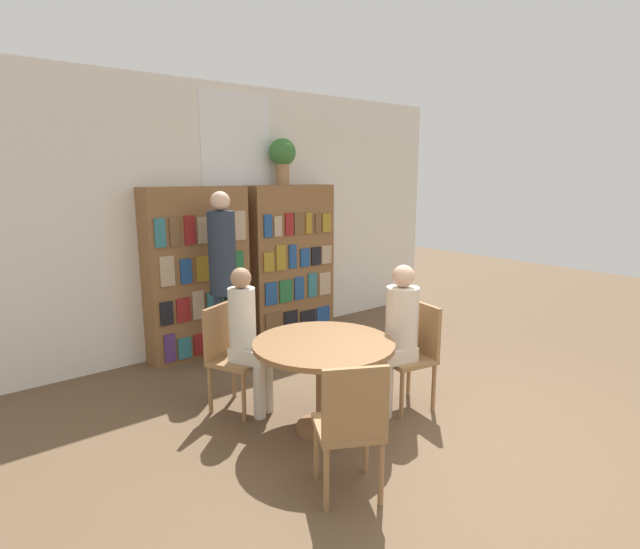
{
  "coord_description": "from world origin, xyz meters",
  "views": [
    {
      "loc": [
        -2.98,
        -1.8,
        2.0
      ],
      "look_at": [
        -0.0,
        1.86,
        1.05
      ],
      "focal_mm": 28.0,
      "sensor_mm": 36.0,
      "label": 1
    }
  ],
  "objects_px": {
    "flower_vase": "(282,156)",
    "reading_table": "(324,358)",
    "chair_far_side": "(414,350)",
    "bookshelf_left": "(198,273)",
    "bookshelf_right": "(291,261)",
    "seated_reader_left": "(248,334)",
    "chair_left_side": "(230,351)",
    "librarian_standing": "(222,262)",
    "chair_near_camera": "(351,423)",
    "seated_reader_right": "(398,329)"
  },
  "relations": [
    {
      "from": "reading_table",
      "to": "seated_reader_right",
      "type": "relative_size",
      "value": 0.87
    },
    {
      "from": "bookshelf_right",
      "to": "chair_near_camera",
      "type": "distance_m",
      "value": 3.44
    },
    {
      "from": "bookshelf_left",
      "to": "chair_left_side",
      "type": "bearing_deg",
      "value": -105.59
    },
    {
      "from": "flower_vase",
      "to": "chair_near_camera",
      "type": "xyz_separation_m",
      "value": [
        -1.59,
        -2.97,
        -1.7
      ]
    },
    {
      "from": "bookshelf_left",
      "to": "seated_reader_left",
      "type": "height_order",
      "value": "bookshelf_left"
    },
    {
      "from": "librarian_standing",
      "to": "flower_vase",
      "type": "bearing_deg",
      "value": 24.34
    },
    {
      "from": "bookshelf_right",
      "to": "chair_far_side",
      "type": "height_order",
      "value": "bookshelf_right"
    },
    {
      "from": "seated_reader_left",
      "to": "bookshelf_right",
      "type": "bearing_deg",
      "value": -160.6
    },
    {
      "from": "flower_vase",
      "to": "chair_left_side",
      "type": "relative_size",
      "value": 0.6
    },
    {
      "from": "chair_far_side",
      "to": "bookshelf_left",
      "type": "bearing_deg",
      "value": 31.07
    },
    {
      "from": "reading_table",
      "to": "bookshelf_left",
      "type": "bearing_deg",
      "value": 89.85
    },
    {
      "from": "chair_near_camera",
      "to": "chair_far_side",
      "type": "bearing_deg",
      "value": 54.0
    },
    {
      "from": "chair_near_camera",
      "to": "bookshelf_left",
      "type": "bearing_deg",
      "value": 110.45
    },
    {
      "from": "chair_left_side",
      "to": "librarian_standing",
      "type": "height_order",
      "value": "librarian_standing"
    },
    {
      "from": "reading_table",
      "to": "seated_reader_right",
      "type": "xyz_separation_m",
      "value": [
        0.7,
        -0.13,
        0.14
      ]
    },
    {
      "from": "librarian_standing",
      "to": "reading_table",
      "type": "bearing_deg",
      "value": -91.62
    },
    {
      "from": "flower_vase",
      "to": "librarian_standing",
      "type": "xyz_separation_m",
      "value": [
        -1.12,
        -0.51,
        -1.1
      ]
    },
    {
      "from": "flower_vase",
      "to": "seated_reader_left",
      "type": "distance_m",
      "value": 2.62
    },
    {
      "from": "chair_near_camera",
      "to": "librarian_standing",
      "type": "height_order",
      "value": "librarian_standing"
    },
    {
      "from": "seated_reader_left",
      "to": "chair_near_camera",
      "type": "bearing_deg",
      "value": 59.55
    },
    {
      "from": "bookshelf_right",
      "to": "seated_reader_left",
      "type": "distance_m",
      "value": 2.22
    },
    {
      "from": "chair_near_camera",
      "to": "chair_far_side",
      "type": "xyz_separation_m",
      "value": [
        1.3,
        0.61,
        0.0
      ]
    },
    {
      "from": "chair_far_side",
      "to": "seated_reader_left",
      "type": "distance_m",
      "value": 1.43
    },
    {
      "from": "flower_vase",
      "to": "chair_near_camera",
      "type": "relative_size",
      "value": 0.6
    },
    {
      "from": "reading_table",
      "to": "seated_reader_right",
      "type": "distance_m",
      "value": 0.72
    },
    {
      "from": "flower_vase",
      "to": "reading_table",
      "type": "height_order",
      "value": "flower_vase"
    },
    {
      "from": "bookshelf_left",
      "to": "chair_near_camera",
      "type": "relative_size",
      "value": 2.06
    },
    {
      "from": "flower_vase",
      "to": "bookshelf_left",
      "type": "bearing_deg",
      "value": -179.75
    },
    {
      "from": "flower_vase",
      "to": "seated_reader_left",
      "type": "height_order",
      "value": "flower_vase"
    },
    {
      "from": "chair_left_side",
      "to": "librarian_standing",
      "type": "distance_m",
      "value": 1.15
    },
    {
      "from": "chair_near_camera",
      "to": "chair_far_side",
      "type": "relative_size",
      "value": 1.0
    },
    {
      "from": "flower_vase",
      "to": "reading_table",
      "type": "xyz_separation_m",
      "value": [
        -1.17,
        -2.19,
        -1.62
      ]
    },
    {
      "from": "chair_left_side",
      "to": "librarian_standing",
      "type": "relative_size",
      "value": 0.5
    },
    {
      "from": "reading_table",
      "to": "seated_reader_left",
      "type": "bearing_deg",
      "value": 115.22
    },
    {
      "from": "reading_table",
      "to": "chair_far_side",
      "type": "bearing_deg",
      "value": -10.78
    },
    {
      "from": "bookshelf_right",
      "to": "reading_table",
      "type": "relative_size",
      "value": 1.7
    },
    {
      "from": "chair_far_side",
      "to": "seated_reader_left",
      "type": "height_order",
      "value": "seated_reader_left"
    },
    {
      "from": "librarian_standing",
      "to": "chair_near_camera",
      "type": "bearing_deg",
      "value": -100.94
    },
    {
      "from": "chair_far_side",
      "to": "seated_reader_left",
      "type": "bearing_deg",
      "value": 66.45
    },
    {
      "from": "chair_left_side",
      "to": "seated_reader_left",
      "type": "distance_m",
      "value": 0.26
    },
    {
      "from": "seated_reader_right",
      "to": "reading_table",
      "type": "bearing_deg",
      "value": 90.0
    },
    {
      "from": "bookshelf_left",
      "to": "seated_reader_right",
      "type": "distance_m",
      "value": 2.42
    },
    {
      "from": "chair_far_side",
      "to": "librarian_standing",
      "type": "height_order",
      "value": "librarian_standing"
    },
    {
      "from": "reading_table",
      "to": "chair_left_side",
      "type": "height_order",
      "value": "chair_left_side"
    },
    {
      "from": "librarian_standing",
      "to": "seated_reader_left",
      "type": "bearing_deg",
      "value": -108.3
    },
    {
      "from": "bookshelf_left",
      "to": "chair_near_camera",
      "type": "xyz_separation_m",
      "value": [
        -0.43,
        -2.96,
        -0.42
      ]
    },
    {
      "from": "chair_left_side",
      "to": "seated_reader_left",
      "type": "bearing_deg",
      "value": 90.0
    },
    {
      "from": "chair_near_camera",
      "to": "seated_reader_right",
      "type": "height_order",
      "value": "seated_reader_right"
    },
    {
      "from": "flower_vase",
      "to": "chair_left_side",
      "type": "distance_m",
      "value": 2.68
    },
    {
      "from": "bookshelf_left",
      "to": "chair_far_side",
      "type": "height_order",
      "value": "bookshelf_left"
    }
  ]
}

